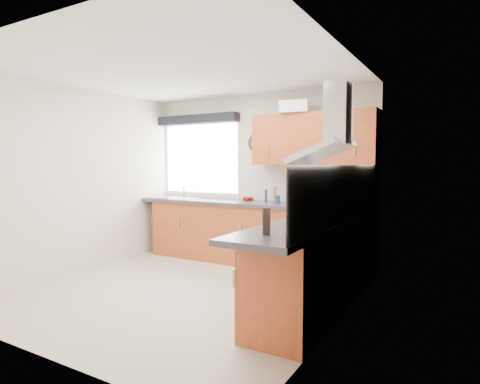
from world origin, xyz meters
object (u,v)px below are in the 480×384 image
Objects in this scene: extractor_hood at (330,132)px; upper_cabinets at (313,139)px; washing_machine at (223,234)px; oven at (318,265)px.

upper_cabinets is (-0.65, 1.33, 0.03)m from extractor_hood.
upper_cabinets is at bearing 14.17° from washing_machine.
oven reaches higher than washing_machine.
upper_cabinets is (-0.55, 1.32, 1.38)m from oven.
oven is at bearing -67.46° from upper_cabinets.
washing_machine is (-1.95, 1.22, -0.03)m from oven.
extractor_hood is at bearing -20.94° from washing_machine.
oven is 0.50× the size of upper_cabinets.
extractor_hood is 2.75m from washing_machine.
oven is at bearing 180.00° from extractor_hood.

